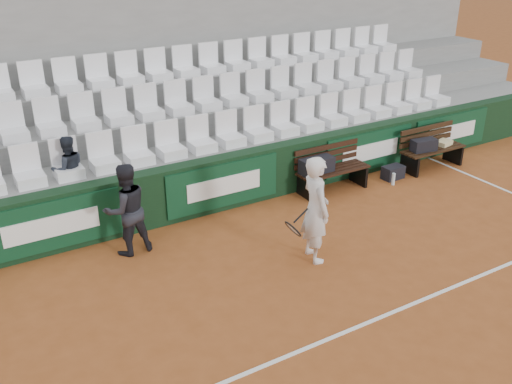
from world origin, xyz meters
name	(u,v)px	position (x,y,z in m)	size (l,w,h in m)	color
ground	(373,321)	(0.00, 0.00, 0.00)	(80.00, 80.00, 0.00)	#994D22
court_baseline	(373,320)	(0.00, 0.00, 0.00)	(18.00, 0.06, 0.01)	white
back_barrier	(233,180)	(0.07, 3.99, 0.50)	(18.00, 0.34, 1.00)	black
grandstand_tier_front	(214,170)	(0.00, 4.62, 0.50)	(18.00, 0.95, 1.00)	gray
grandstand_tier_mid	(192,144)	(0.00, 5.58, 0.72)	(18.00, 0.95, 1.45)	gray
grandstand_tier_back	(173,121)	(0.00, 6.53, 0.95)	(18.00, 0.95, 1.90)	gray
grandstand_rear_wall	(158,57)	(0.00, 7.15, 2.20)	(18.00, 0.30, 4.40)	gray
seat_row_front	(216,132)	(0.00, 4.45, 1.31)	(11.90, 0.44, 0.63)	white
seat_row_mid	(193,96)	(0.00, 5.40, 1.77)	(11.90, 0.44, 0.63)	white
seat_row_back	(172,63)	(0.00, 6.35, 2.21)	(11.90, 0.44, 0.63)	white
bench_left	(333,180)	(2.06, 3.56, 0.23)	(1.50, 0.56, 0.45)	black
bench_right	(432,158)	(4.61, 3.41, 0.23)	(1.50, 0.56, 0.45)	black
sports_bag_left	(317,165)	(1.69, 3.61, 0.60)	(0.68, 0.29, 0.29)	black
sports_bag_right	(424,145)	(4.31, 3.41, 0.58)	(0.54, 0.25, 0.25)	black
towel	(444,143)	(4.95, 3.45, 0.50)	(0.35, 0.25, 0.10)	beige
sports_bag_ground	(393,172)	(3.50, 3.40, 0.14)	(0.44, 0.27, 0.27)	black
water_bottle_near	(315,194)	(1.51, 3.39, 0.12)	(0.06, 0.06, 0.23)	silver
water_bottle_far	(393,179)	(3.28, 3.15, 0.12)	(0.07, 0.07, 0.25)	silver
tennis_player	(315,209)	(0.25, 1.69, 0.85)	(0.74, 0.67, 1.70)	silver
ball_kid	(126,209)	(-2.15, 3.33, 0.75)	(0.73, 0.57, 1.50)	black
spectator_c	(65,143)	(-2.69, 4.50, 1.57)	(0.55, 0.43, 1.14)	#1D222C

